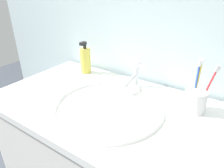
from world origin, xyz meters
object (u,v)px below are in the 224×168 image
toothbrush_red (209,85)px  soap_dispenser (85,60)px  toothbrush_yellow (198,80)px  faucet (134,77)px  toothbrush_blue (196,81)px  toothbrush_cup (195,101)px

toothbrush_red → soap_dispenser: size_ratio=1.05×
toothbrush_red → toothbrush_yellow: toothbrush_yellow is taller
toothbrush_yellow → faucet: bearing=176.8°
toothbrush_red → soap_dispenser: toothbrush_red is taller
toothbrush_blue → toothbrush_cup: bearing=-59.2°
faucet → toothbrush_cup: 0.29m
toothbrush_cup → soap_dispenser: soap_dispenser is taller
toothbrush_cup → toothbrush_red: toothbrush_red is taller
faucet → toothbrush_yellow: (0.28, -0.02, 0.06)m
toothbrush_blue → soap_dispenser: size_ratio=1.10×
toothbrush_cup → toothbrush_yellow: bearing=109.7°
toothbrush_red → soap_dispenser: bearing=177.2°
faucet → toothbrush_yellow: toothbrush_yellow is taller
toothbrush_cup → toothbrush_red: bearing=38.5°
faucet → toothbrush_blue: 0.28m
toothbrush_red → faucet: bearing=176.8°
toothbrush_blue → toothbrush_yellow: bearing=58.4°
faucet → toothbrush_cup: bearing=-8.5°
soap_dispenser → toothbrush_cup: bearing=-5.4°
faucet → toothbrush_yellow: size_ratio=0.80×
toothbrush_red → toothbrush_blue: 0.04m
toothbrush_yellow → soap_dispenser: (-0.58, 0.03, -0.04)m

